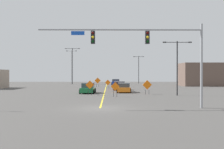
# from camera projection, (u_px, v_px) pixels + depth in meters

# --- Properties ---
(ground) EXTENTS (137.89, 137.89, 0.00)m
(ground) POSITION_uv_depth(u_px,v_px,m) (100.00, 108.00, 21.73)
(ground) COLOR #4C4947
(road_centre_stripe) EXTENTS (0.16, 76.61, 0.01)m
(road_centre_stripe) POSITION_uv_depth(u_px,v_px,m) (106.00, 86.00, 60.03)
(road_centre_stripe) COLOR yellow
(road_centre_stripe) RESTS_ON ground
(traffic_signal_assembly) EXTENTS (13.60, 0.44, 6.99)m
(traffic_signal_assembly) POSITION_uv_depth(u_px,v_px,m) (147.00, 44.00, 21.73)
(traffic_signal_assembly) COLOR gray
(traffic_signal_assembly) RESTS_ON ground
(street_lamp_mid_left) EXTENTS (4.04, 0.24, 9.78)m
(street_lamp_mid_left) POSITION_uv_depth(u_px,v_px,m) (72.00, 63.00, 71.36)
(street_lamp_mid_left) COLOR black
(street_lamp_mid_left) RESTS_ON ground
(street_lamp_far_right) EXTENTS (2.85, 0.24, 8.97)m
(street_lamp_far_right) POSITION_uv_depth(u_px,v_px,m) (72.00, 65.00, 69.50)
(street_lamp_far_right) COLOR gray
(street_lamp_far_right) RESTS_ON ground
(street_lamp_far_left) EXTENTS (3.77, 0.24, 7.09)m
(street_lamp_far_left) POSITION_uv_depth(u_px,v_px,m) (177.00, 63.00, 34.25)
(street_lamp_far_left) COLOR black
(street_lamp_far_left) RESTS_ON ground
(street_lamp_near_right) EXTENTS (3.07, 0.24, 7.85)m
(street_lamp_near_right) POSITION_uv_depth(u_px,v_px,m) (139.00, 67.00, 75.32)
(street_lamp_near_right) COLOR black
(street_lamp_near_right) RESTS_ON ground
(construction_sign_left_shoulder) EXTENTS (1.08, 0.09, 1.82)m
(construction_sign_left_shoulder) POSITION_uv_depth(u_px,v_px,m) (115.00, 87.00, 32.14)
(construction_sign_left_shoulder) COLOR orange
(construction_sign_left_shoulder) RESTS_ON ground
(construction_sign_median_far) EXTENTS (1.08, 0.28, 1.69)m
(construction_sign_median_far) POSITION_uv_depth(u_px,v_px,m) (108.00, 83.00, 50.21)
(construction_sign_median_far) COLOR orange
(construction_sign_median_far) RESTS_ON ground
(construction_sign_left_lane) EXTENTS (1.12, 0.23, 1.93)m
(construction_sign_left_lane) POSITION_uv_depth(u_px,v_px,m) (90.00, 86.00, 34.87)
(construction_sign_left_lane) COLOR orange
(construction_sign_left_lane) RESTS_ON ground
(construction_sign_median_near) EXTENTS (1.28, 0.08, 2.02)m
(construction_sign_median_near) POSITION_uv_depth(u_px,v_px,m) (98.00, 81.00, 55.59)
(construction_sign_median_near) COLOR orange
(construction_sign_median_near) RESTS_ON ground
(construction_sign_right_lane) EXTENTS (1.31, 0.27, 1.97)m
(construction_sign_right_lane) POSITION_uv_depth(u_px,v_px,m) (147.00, 85.00, 36.05)
(construction_sign_right_lane) COLOR orange
(construction_sign_right_lane) RESTS_ON ground
(car_red_approaching) EXTENTS (2.17, 4.51, 1.50)m
(car_red_approaching) POSITION_uv_depth(u_px,v_px,m) (119.00, 86.00, 45.93)
(car_red_approaching) COLOR red
(car_red_approaching) RESTS_ON ground
(car_orange_mid) EXTENTS (2.33, 4.51, 1.43)m
(car_orange_mid) POSITION_uv_depth(u_px,v_px,m) (124.00, 88.00, 40.04)
(car_orange_mid) COLOR orange
(car_orange_mid) RESTS_ON ground
(car_green_near) EXTENTS (2.21, 3.96, 1.48)m
(car_green_near) POSITION_uv_depth(u_px,v_px,m) (88.00, 89.00, 38.28)
(car_green_near) COLOR #196B38
(car_green_near) RESTS_ON ground
(car_blue_distant) EXTENTS (2.19, 4.05, 1.47)m
(car_blue_distant) POSITION_uv_depth(u_px,v_px,m) (116.00, 82.00, 65.64)
(car_blue_distant) COLOR #1E389E
(car_blue_distant) RESTS_ON ground
(roadside_building_east) EXTENTS (11.46, 6.28, 5.29)m
(roadside_building_east) POSITION_uv_depth(u_px,v_px,m) (206.00, 74.00, 60.95)
(roadside_building_east) COLOR brown
(roadside_building_east) RESTS_ON ground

